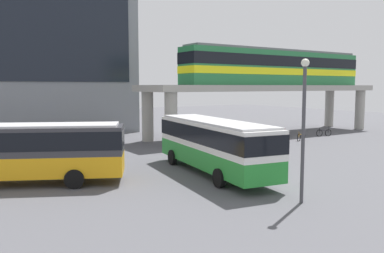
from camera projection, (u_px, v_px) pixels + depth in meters
ground_plane at (157, 153)px, 31.39m from camera, size 120.00×120.00×0.00m
station_building at (8, 38)px, 44.09m from camera, size 24.64×15.05×21.05m
elevated_platform at (267, 93)px, 42.72m from camera, size 28.77×6.05×5.33m
train at (277, 67)px, 43.20m from camera, size 23.50×2.96×3.84m
bus_main at (213, 141)px, 23.66m from camera, size 4.16×11.30×3.22m
bus_secondary at (18, 148)px, 21.00m from camera, size 11.04×7.13×3.22m
bicycle_red at (283, 135)px, 39.55m from camera, size 1.71×0.64×1.04m
bicycle_orange at (301, 137)px, 38.32m from camera, size 1.73×0.58×1.04m
bicycle_black at (324, 133)px, 41.74m from camera, size 1.73×0.59×1.04m
bicycle_green at (280, 140)px, 36.39m from camera, size 1.73×0.57×1.04m
bicycle_silver at (238, 142)px, 34.71m from camera, size 1.66×0.79×1.04m
pedestrian_near_building at (201, 138)px, 33.99m from camera, size 0.47×0.41×1.75m
lamp_post at (304, 119)px, 17.50m from camera, size 0.36×0.36×6.41m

